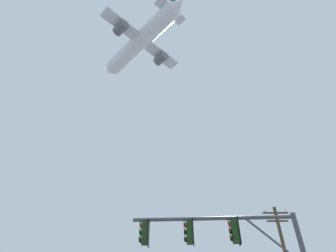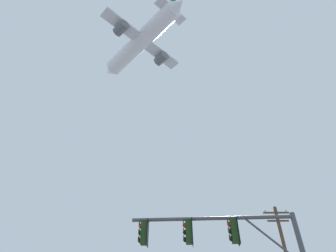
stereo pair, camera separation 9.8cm
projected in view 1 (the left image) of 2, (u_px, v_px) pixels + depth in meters
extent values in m
cylinder|color=#4C4C51|center=(212.00, 218.00, 11.26)|extent=(6.55, 0.45, 0.15)
cylinder|color=#4C4C51|center=(274.00, 241.00, 10.58)|extent=(2.02, 0.17, 1.91)
cube|color=#193814|center=(145.00, 233.00, 11.07)|extent=(0.27, 0.33, 0.90)
cylinder|color=#193814|center=(146.00, 220.00, 11.38)|extent=(0.05, 0.05, 0.12)
cube|color=black|center=(149.00, 233.00, 11.06)|extent=(0.04, 0.46, 1.04)
sphere|color=red|center=(142.00, 226.00, 11.24)|extent=(0.20, 0.20, 0.20)
cylinder|color=#193814|center=(140.00, 225.00, 11.28)|extent=(0.05, 0.21, 0.21)
sphere|color=black|center=(142.00, 233.00, 11.07)|extent=(0.20, 0.20, 0.20)
cylinder|color=#193814|center=(140.00, 232.00, 11.11)|extent=(0.05, 0.21, 0.21)
sphere|color=black|center=(141.00, 240.00, 10.90)|extent=(0.20, 0.20, 0.20)
cylinder|color=#193814|center=(140.00, 239.00, 10.93)|extent=(0.05, 0.21, 0.21)
cube|color=#193814|center=(190.00, 232.00, 10.98)|extent=(0.27, 0.33, 0.90)
cylinder|color=#193814|center=(189.00, 219.00, 11.29)|extent=(0.05, 0.05, 0.12)
cube|color=black|center=(193.00, 232.00, 10.97)|extent=(0.04, 0.46, 1.04)
sphere|color=red|center=(186.00, 225.00, 11.15)|extent=(0.20, 0.20, 0.20)
cylinder|color=#193814|center=(184.00, 224.00, 11.19)|extent=(0.05, 0.21, 0.21)
sphere|color=black|center=(186.00, 232.00, 10.98)|extent=(0.20, 0.20, 0.20)
cylinder|color=#193814|center=(184.00, 231.00, 11.02)|extent=(0.05, 0.21, 0.21)
sphere|color=black|center=(186.00, 240.00, 10.81)|extent=(0.20, 0.20, 0.20)
cylinder|color=#193814|center=(185.00, 238.00, 10.85)|extent=(0.05, 0.21, 0.21)
cube|color=#193814|center=(235.00, 231.00, 10.90)|extent=(0.27, 0.33, 0.90)
cylinder|color=#193814|center=(233.00, 218.00, 11.21)|extent=(0.05, 0.05, 0.12)
cube|color=black|center=(239.00, 231.00, 10.89)|extent=(0.04, 0.46, 1.04)
sphere|color=red|center=(230.00, 224.00, 11.07)|extent=(0.20, 0.20, 0.20)
cylinder|color=#193814|center=(229.00, 223.00, 11.11)|extent=(0.05, 0.21, 0.21)
sphere|color=black|center=(231.00, 232.00, 10.90)|extent=(0.20, 0.20, 0.20)
cylinder|color=#193814|center=(230.00, 230.00, 10.94)|extent=(0.05, 0.21, 0.21)
sphere|color=black|center=(232.00, 239.00, 10.73)|extent=(0.20, 0.20, 0.20)
cylinder|color=#193814|center=(231.00, 237.00, 10.77)|extent=(0.05, 0.21, 0.21)
cube|color=brown|center=(275.00, 213.00, 23.71)|extent=(2.20, 0.12, 0.12)
cube|color=brown|center=(277.00, 221.00, 23.28)|extent=(1.80, 0.12, 0.12)
cylinder|color=gray|center=(265.00, 212.00, 23.79)|extent=(0.10, 0.10, 0.18)
cylinder|color=gray|center=(286.00, 211.00, 23.77)|extent=(0.10, 0.10, 0.18)
cylinder|color=white|center=(141.00, 41.00, 46.51)|extent=(13.49, 13.58, 2.89)
cone|color=white|center=(110.00, 70.00, 51.65)|extent=(3.35, 3.34, 2.74)
cone|color=white|center=(178.00, 4.00, 41.42)|extent=(3.01, 3.01, 2.46)
cube|color=silver|center=(142.00, 41.00, 45.99)|extent=(12.30, 12.21, 0.32)
cylinder|color=#595B60|center=(121.00, 28.00, 43.10)|extent=(2.68, 2.68, 1.62)
cylinder|color=#595B60|center=(161.00, 58.00, 47.81)|extent=(2.68, 2.68, 1.62)
cube|color=#0C5933|center=(169.00, 7.00, 43.49)|extent=(1.93, 1.95, 3.43)
cube|color=silver|center=(170.00, 11.00, 42.56)|extent=(4.99, 4.97, 0.18)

